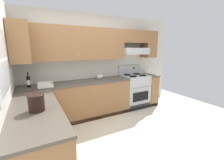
# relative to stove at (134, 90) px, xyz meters

# --- Properties ---
(ground_plane) EXTENTS (7.04, 7.04, 0.00)m
(ground_plane) POSITION_rel_stove_xyz_m (-1.38, -1.25, -0.48)
(ground_plane) COLOR beige
(wall_back) EXTENTS (4.68, 0.57, 2.55)m
(wall_back) POSITION_rel_stove_xyz_m (-1.00, 0.27, 1.00)
(wall_back) COLOR silver
(wall_back) RESTS_ON ground_plane
(wall_left) EXTENTS (0.47, 4.00, 2.55)m
(wall_left) POSITION_rel_stove_xyz_m (-2.98, -1.03, 0.87)
(wall_left) COLOR silver
(wall_left) RESTS_ON ground_plane
(counter_back_run) EXTENTS (3.60, 0.65, 0.91)m
(counter_back_run) POSITION_rel_stove_xyz_m (-1.43, -0.01, -0.03)
(counter_back_run) COLOR olive
(counter_back_run) RESTS_ON ground_plane
(counter_left_run) EXTENTS (0.63, 1.91, 0.91)m
(counter_left_run) POSITION_rel_stove_xyz_m (-2.63, -1.26, -0.03)
(counter_left_run) COLOR olive
(counter_left_run) RESTS_ON ground_plane
(stove) EXTENTS (0.76, 0.62, 1.20)m
(stove) POSITION_rel_stove_xyz_m (0.00, 0.00, 0.00)
(stove) COLOR #B7BABC
(stove) RESTS_ON ground_plane
(wine_bottle) EXTENTS (0.07, 0.07, 0.34)m
(wine_bottle) POSITION_rel_stove_xyz_m (-2.69, 0.00, 0.57)
(wine_bottle) COLOR black
(wine_bottle) RESTS_ON counter_back_run
(bowl) EXTENTS (0.29, 0.28, 0.08)m
(bowl) POSITION_rel_stove_xyz_m (-2.39, -0.10, 0.46)
(bowl) COLOR white
(bowl) RESTS_ON counter_back_run
(bucket) EXTENTS (0.21, 0.21, 0.22)m
(bucket) POSITION_rel_stove_xyz_m (-2.61, -1.41, 0.55)
(bucket) COLOR black
(bucket) RESTS_ON counter_left_run
(paper_towel_roll) EXTENTS (0.14, 0.11, 0.11)m
(paper_towel_roll) POSITION_rel_stove_xyz_m (-1.06, 0.11, 0.49)
(paper_towel_roll) COLOR white
(paper_towel_roll) RESTS_ON counter_back_run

